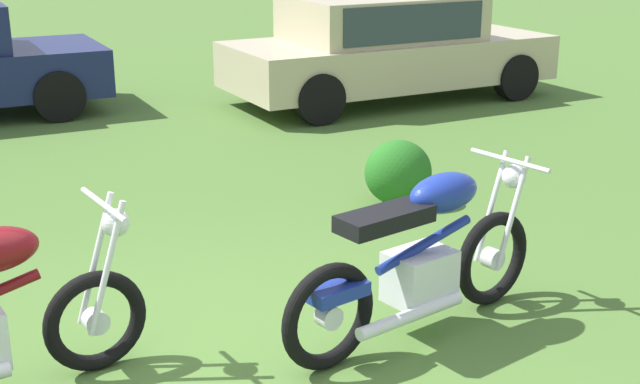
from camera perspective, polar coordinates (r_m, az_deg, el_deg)
name	(u,v)px	position (r m, az deg, el deg)	size (l,w,h in m)	color
ground_plane	(210,381)	(4.97, -7.32, -12.34)	(120.00, 120.00, 0.00)	#476B2D
motorcycle_blue	(421,258)	(5.28, 6.74, -4.40)	(1.85, 1.15, 1.02)	black
car_beige	(386,43)	(11.95, 4.40, 9.85)	(4.82, 3.02, 1.43)	#BCAD8C
shrub_low	(398,172)	(7.68, 5.21, 1.31)	(0.61, 0.52, 0.59)	#23661E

